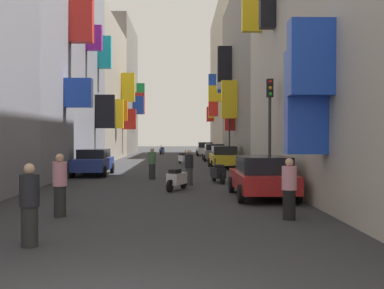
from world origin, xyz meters
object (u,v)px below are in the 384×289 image
scooter_white (177,179)px  pedestrian_near_left (30,205)px  pedestrian_far_away (152,164)px  scooter_black (218,173)px  traffic_light_near_corner (270,114)px  pedestrian_near_right (189,168)px  scooter_blue (162,151)px  parked_car_blue (94,161)px  pedestrian_crossing (60,185)px  traffic_light_far_corner (229,123)px  parked_car_grey (214,152)px  pedestrian_mid_street (289,189)px  scooter_silver (183,158)px  parked_car_red (262,176)px  parked_car_yellow (224,157)px  parked_car_silver (205,149)px

scooter_white → pedestrian_near_left: 9.95m
pedestrian_far_away → pedestrian_near_left: bearing=-95.8°
scooter_black → traffic_light_near_corner: traffic_light_near_corner is taller
pedestrian_near_right → pedestrian_far_away: pedestrian_far_away is taller
scooter_blue → parked_car_blue: bearing=-94.7°
pedestrian_crossing → traffic_light_far_corner: size_ratio=0.36×
parked_car_blue → parked_car_grey: (7.77, 15.53, 0.02)m
pedestrian_mid_street → traffic_light_far_corner: (0.84, 23.27, 2.40)m
scooter_blue → pedestrian_near_left: size_ratio=1.12×
scooter_white → pedestrian_mid_street: size_ratio=1.12×
pedestrian_crossing → pedestrian_near_right: bearing=66.0°
pedestrian_mid_street → traffic_light_near_corner: bearing=83.2°
scooter_silver → pedestrian_crossing: 24.15m
parked_car_red → parked_car_grey: parked_car_grey is taller
parked_car_yellow → scooter_blue: size_ratio=2.46×
parked_car_yellow → scooter_silver: bearing=121.4°
pedestrian_near_right → pedestrian_far_away: bearing=121.0°
scooter_black → scooter_blue: (-4.01, 35.29, -0.00)m
parked_car_yellow → pedestrian_near_left: pedestrian_near_left is taller
pedestrian_mid_street → traffic_light_near_corner: traffic_light_near_corner is taller
scooter_blue → pedestrian_crossing: bearing=-91.2°
parked_car_grey → pedestrian_far_away: (-4.37, -18.12, -0.00)m
parked_car_silver → traffic_light_near_corner: size_ratio=0.92×
traffic_light_near_corner → scooter_blue: bearing=99.0°
traffic_light_far_corner → scooter_white: bearing=-102.9°
parked_car_red → traffic_light_near_corner: size_ratio=0.97×
parked_car_grey → scooter_black: parked_car_grey is taller
parked_car_yellow → parked_car_red: parked_car_yellow is taller
parked_car_silver → pedestrian_near_right: size_ratio=2.64×
scooter_white → scooter_blue: size_ratio=0.98×
pedestrian_far_away → parked_car_red: bearing=-59.5°
pedestrian_mid_street → parked_car_yellow: bearing=89.6°
parked_car_blue → scooter_white: size_ratio=2.44×
scooter_white → traffic_light_near_corner: (3.81, 0.60, 2.59)m
parked_car_grey → traffic_light_far_corner: 6.98m
parked_car_red → scooter_white: size_ratio=2.47×
parked_car_yellow → parked_car_grey: 9.74m
pedestrian_near_left → pedestrian_far_away: bearing=84.2°
scooter_blue → pedestrian_near_left: (-0.63, -47.85, 0.34)m
parked_car_red → pedestrian_far_away: bearing=120.5°
scooter_white → scooter_black: bearing=58.0°
parked_car_silver → pedestrian_near_right: 32.52m
scooter_silver → pedestrian_mid_street: pedestrian_mid_street is taller
parked_car_grey → pedestrian_crossing: (-6.15, -29.16, 0.05)m
pedestrian_crossing → traffic_light_near_corner: bearing=44.2°
parked_car_blue → traffic_light_far_corner: size_ratio=0.91×
pedestrian_near_left → traffic_light_far_corner: 27.02m
parked_car_yellow → pedestrian_near_right: (-2.55, -11.37, -0.01)m
pedestrian_crossing → pedestrian_far_away: 11.19m
pedestrian_near_right → parked_car_red: bearing=-59.9°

